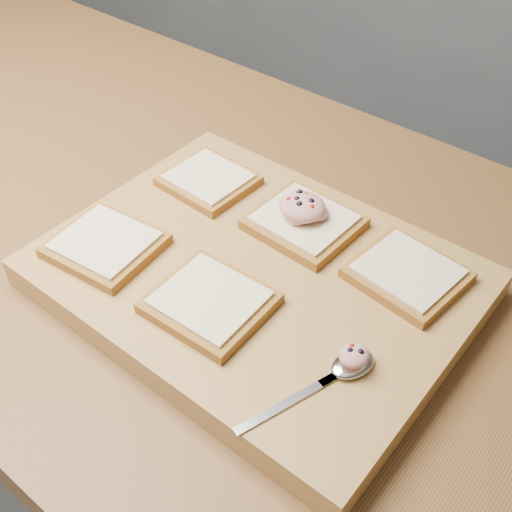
{
  "coord_description": "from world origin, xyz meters",
  "views": [
    {
      "loc": [
        0.48,
        -0.49,
        1.48
      ],
      "look_at": [
        0.13,
        -0.05,
        0.96
      ],
      "focal_mm": 45.0,
      "sensor_mm": 36.0,
      "label": 1
    }
  ],
  "objects_px": {
    "bread_far_center": "(304,222)",
    "tuna_salad_dollop": "(302,206)",
    "cutting_board": "(256,278)",
    "spoon": "(343,370)"
  },
  "relations": [
    {
      "from": "bread_far_center",
      "to": "tuna_salad_dollop",
      "type": "xyz_separation_m",
      "value": [
        -0.0,
        0.0,
        0.02
      ]
    },
    {
      "from": "tuna_salad_dollop",
      "to": "cutting_board",
      "type": "bearing_deg",
      "value": -88.49
    },
    {
      "from": "tuna_salad_dollop",
      "to": "spoon",
      "type": "relative_size",
      "value": 0.36
    },
    {
      "from": "tuna_salad_dollop",
      "to": "bread_far_center",
      "type": "bearing_deg",
      "value": -4.61
    },
    {
      "from": "tuna_salad_dollop",
      "to": "spoon",
      "type": "xyz_separation_m",
      "value": [
        0.17,
        -0.16,
        -0.03
      ]
    },
    {
      "from": "cutting_board",
      "to": "bread_far_center",
      "type": "height_order",
      "value": "bread_far_center"
    },
    {
      "from": "cutting_board",
      "to": "spoon",
      "type": "relative_size",
      "value": 2.97
    },
    {
      "from": "bread_far_center",
      "to": "cutting_board",
      "type": "bearing_deg",
      "value": -91.33
    },
    {
      "from": "cutting_board",
      "to": "spoon",
      "type": "bearing_deg",
      "value": -21.4
    },
    {
      "from": "cutting_board",
      "to": "tuna_salad_dollop",
      "type": "xyz_separation_m",
      "value": [
        -0.0,
        0.1,
        0.05
      ]
    }
  ]
}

